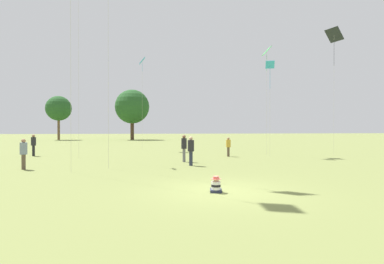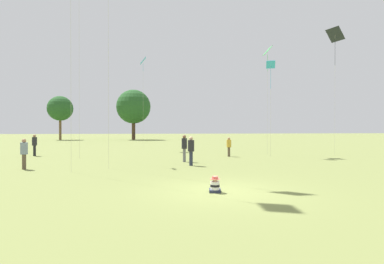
{
  "view_description": "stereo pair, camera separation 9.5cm",
  "coord_description": "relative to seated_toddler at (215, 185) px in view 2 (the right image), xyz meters",
  "views": [
    {
      "loc": [
        -2.83,
        -10.41,
        2.2
      ],
      "look_at": [
        -0.09,
        6.15,
        2.07
      ],
      "focal_mm": 28.0,
      "sensor_mm": 36.0,
      "label": 1
    },
    {
      "loc": [
        -2.73,
        -10.43,
        2.2
      ],
      "look_at": [
        -0.09,
        6.15,
        2.07
      ],
      "focal_mm": 28.0,
      "sensor_mm": 36.0,
      "label": 2
    }
  ],
  "objects": [
    {
      "name": "person_standing_5",
      "position": [
        -9.03,
        7.58,
        0.76
      ],
      "size": [
        0.41,
        0.41,
        1.7
      ],
      "rotation": [
        0.0,
        0.0,
        3.23
      ],
      "color": "brown",
      "rests_on": "ground"
    },
    {
      "name": "seated_toddler",
      "position": [
        0.0,
        0.0,
        0.0
      ],
      "size": [
        0.5,
        0.57,
        0.58
      ],
      "rotation": [
        0.0,
        0.0,
        -0.22
      ],
      "color": "#282D47",
      "rests_on": "ground"
    },
    {
      "name": "kite_7",
      "position": [
        -2.57,
        22.59,
        9.1
      ],
      "size": [
        0.64,
        0.95,
        10.02
      ],
      "rotation": [
        0.0,
        0.0,
        3.98
      ],
      "color": "#339EDB",
      "rests_on": "ground"
    },
    {
      "name": "person_standing_2",
      "position": [
        4.38,
        13.41,
        0.68
      ],
      "size": [
        0.53,
        0.53,
        1.56
      ],
      "rotation": [
        0.0,
        0.0,
        5.35
      ],
      "color": "brown",
      "rests_on": "ground"
    },
    {
      "name": "kite_1",
      "position": [
        8.1,
        14.36,
        8.5
      ],
      "size": [
        0.72,
        0.99,
        9.39
      ],
      "rotation": [
        0.0,
        0.0,
        3.84
      ],
      "color": "green",
      "rests_on": "ground"
    },
    {
      "name": "distant_tree_1",
      "position": [
        -20.26,
        57.54,
        6.48
      ],
      "size": [
        5.29,
        5.29,
        9.41
      ],
      "color": "brown",
      "rests_on": "ground"
    },
    {
      "name": "ground_plane",
      "position": [
        0.29,
        0.21,
        -0.24
      ],
      "size": [
        300.0,
        300.0,
        0.0
      ],
      "primitive_type": "plane",
      "color": "olive"
    },
    {
      "name": "kite_0",
      "position": [
        7.85,
        13.12,
        6.96
      ],
      "size": [
        0.84,
        0.71,
        7.84
      ],
      "rotation": [
        0.0,
        0.0,
        2.0
      ],
      "color": "#339EDB",
      "rests_on": "ground"
    },
    {
      "name": "person_standing_1",
      "position": [
        0.37,
        7.8,
        0.82
      ],
      "size": [
        0.55,
        0.55,
        1.78
      ],
      "rotation": [
        0.0,
        0.0,
        3.83
      ],
      "color": "#282D42",
      "rests_on": "ground"
    },
    {
      "name": "person_standing_4",
      "position": [
        -11.48,
        16.42,
        0.83
      ],
      "size": [
        0.54,
        0.54,
        1.8
      ],
      "rotation": [
        0.0,
        0.0,
        0.67
      ],
      "color": "black",
      "rests_on": "ground"
    },
    {
      "name": "distant_tree_0",
      "position": [
        -4.77,
        56.2,
        6.95
      ],
      "size": [
        7.39,
        7.39,
        10.92
      ],
      "color": "#473323",
      "rests_on": "ground"
    },
    {
      "name": "kite_3",
      "position": [
        13.77,
        13.28,
        9.93
      ],
      "size": [
        1.25,
        1.52,
        10.88
      ],
      "rotation": [
        0.0,
        0.0,
        1.1
      ],
      "color": "#1E2328",
      "rests_on": "ground"
    },
    {
      "name": "person_standing_0",
      "position": [
        0.24,
        9.96,
        0.86
      ],
      "size": [
        0.51,
        0.51,
        1.84
      ],
      "rotation": [
        0.0,
        0.0,
        0.54
      ],
      "color": "slate",
      "rests_on": "ground"
    }
  ]
}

